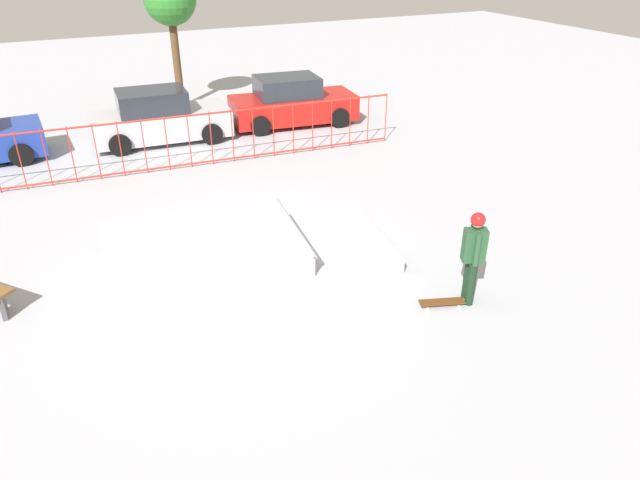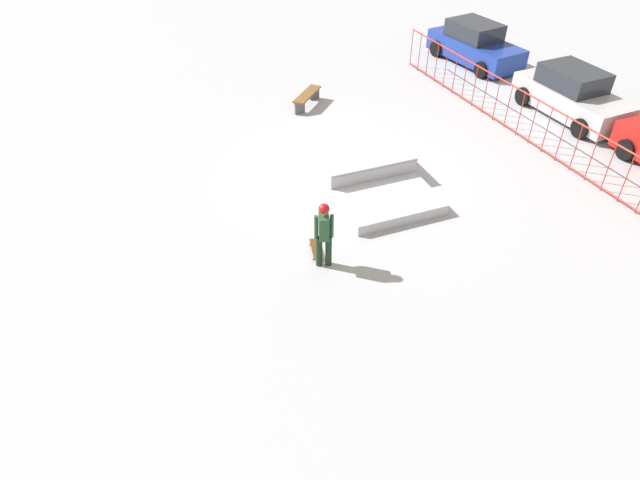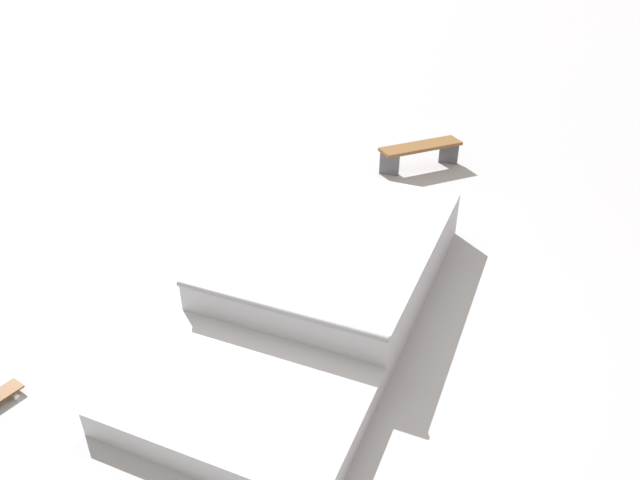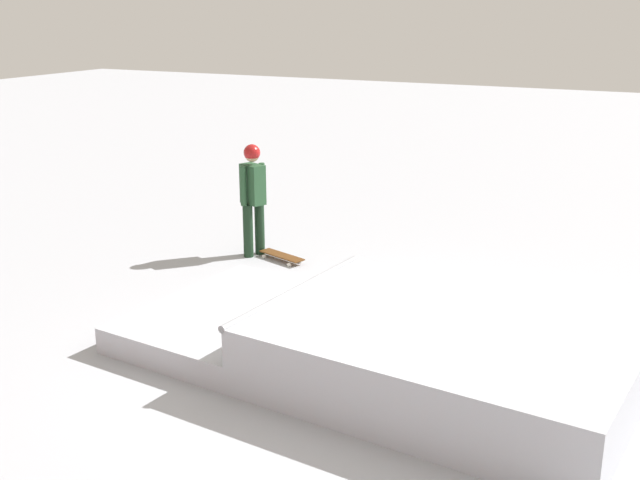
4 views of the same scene
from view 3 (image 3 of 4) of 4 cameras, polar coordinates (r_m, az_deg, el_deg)
The scene contains 3 objects.
ground_plane at distance 7.90m, azimuth -1.34°, elevation -6.58°, with size 60.00×60.00×0.00m, color #A8AAB2.
skate_ramp at distance 7.98m, azimuth 0.26°, elevation -3.33°, with size 5.64×3.16×0.74m.
park_bench at distance 11.65m, azimuth 9.43°, elevation 8.26°, with size 1.34×1.48×0.48m.
Camera 3 is at (5.90, 1.98, 4.88)m, focal length 34.01 mm.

